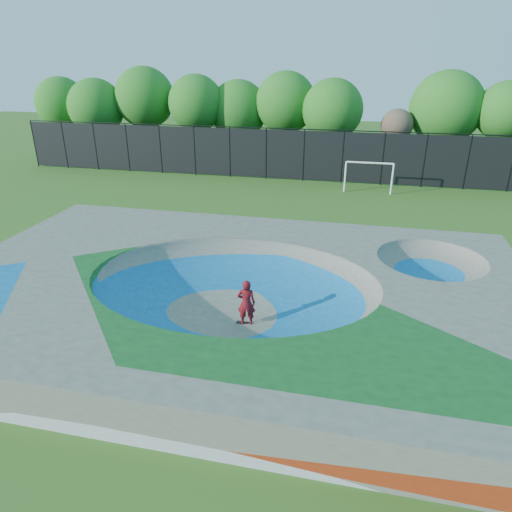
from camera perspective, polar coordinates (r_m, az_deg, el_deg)
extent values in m
plane|color=#305A19|center=(17.81, -2.79, -6.97)|extent=(120.00, 120.00, 0.00)
cube|color=gray|center=(17.44, -2.83, -4.85)|extent=(22.00, 14.00, 1.50)
imported|color=red|center=(16.55, -1.22, -5.89)|extent=(0.71, 0.52, 1.81)
cube|color=black|center=(17.00, -1.20, -8.47)|extent=(0.78, 0.22, 0.05)
cylinder|color=white|center=(34.12, 11.08, 9.68)|extent=(0.12, 0.12, 2.20)
cylinder|color=white|center=(34.20, 16.65, 9.17)|extent=(0.12, 0.12, 2.20)
cylinder|color=white|center=(33.89, 14.05, 11.23)|extent=(3.29, 0.12, 0.12)
cylinder|color=black|center=(46.08, -25.95, 12.50)|extent=(0.09, 0.09, 4.00)
cylinder|color=black|center=(44.31, -22.81, 12.66)|extent=(0.09, 0.09, 4.00)
cylinder|color=black|center=(42.67, -19.42, 12.79)|extent=(0.09, 0.09, 4.00)
cylinder|color=black|center=(41.19, -15.76, 12.88)|extent=(0.09, 0.09, 4.00)
cylinder|color=black|center=(39.88, -11.84, 12.92)|extent=(0.09, 0.09, 4.00)
cylinder|color=black|center=(38.76, -7.68, 12.91)|extent=(0.09, 0.09, 4.00)
cylinder|color=black|center=(37.85, -3.30, 12.82)|extent=(0.09, 0.09, 4.00)
cylinder|color=black|center=(37.15, 1.27, 12.65)|extent=(0.09, 0.09, 4.00)
cylinder|color=black|center=(36.69, 5.98, 12.39)|extent=(0.09, 0.09, 4.00)
cylinder|color=black|center=(36.47, 10.76, 12.04)|extent=(0.09, 0.09, 4.00)
cylinder|color=black|center=(36.49, 15.56, 11.61)|extent=(0.09, 0.09, 4.00)
cylinder|color=black|center=(36.77, 20.30, 11.11)|extent=(0.09, 0.09, 4.00)
cylinder|color=black|center=(37.28, 24.92, 10.54)|extent=(0.09, 0.09, 4.00)
cylinder|color=black|center=(38.02, 29.37, 9.93)|extent=(0.09, 0.09, 4.00)
cube|color=black|center=(36.69, 5.98, 12.39)|extent=(48.00, 0.03, 3.80)
cylinder|color=black|center=(36.36, 6.11, 15.48)|extent=(48.00, 0.08, 0.08)
cylinder|color=#4B3925|center=(50.97, -22.50, 13.40)|extent=(0.44, 0.44, 3.09)
sphere|color=#22691B|center=(50.58, -23.12, 17.16)|extent=(4.95, 4.95, 4.95)
cylinder|color=#4B3925|center=(47.44, -18.82, 13.15)|extent=(0.44, 0.44, 2.89)
sphere|color=#22691B|center=(47.02, -19.37, 17.17)|extent=(5.12, 5.12, 5.12)
cylinder|color=#4B3925|center=(46.39, -13.27, 13.97)|extent=(0.44, 0.44, 3.56)
sphere|color=#22691B|center=(45.94, -13.73, 18.69)|extent=(5.50, 5.50, 5.50)
cylinder|color=#4B3925|center=(43.56, -7.26, 13.75)|extent=(0.44, 0.44, 3.48)
sphere|color=#22691B|center=(43.10, -7.51, 18.44)|extent=(4.91, 4.91, 4.91)
cylinder|color=#4B3925|center=(44.06, -2.14, 13.51)|extent=(0.44, 0.44, 2.70)
sphere|color=#22691B|center=(43.61, -2.21, 17.81)|extent=(5.26, 5.26, 5.26)
cylinder|color=#4B3925|center=(42.70, 3.60, 13.65)|extent=(0.44, 0.44, 3.42)
sphere|color=#22691B|center=(42.23, 3.74, 18.59)|extent=(5.30, 5.30, 5.30)
cylinder|color=#4B3925|center=(40.73, 9.21, 12.74)|extent=(0.44, 0.44, 3.17)
sphere|color=#22691B|center=(40.24, 9.54, 17.59)|extent=(5.02, 5.02, 5.02)
cylinder|color=#4B3925|center=(40.84, 16.78, 11.87)|extent=(0.44, 0.44, 2.86)
sphere|color=brown|center=(40.45, 17.21, 15.37)|extent=(2.60, 2.60, 2.60)
cylinder|color=#4B3925|center=(42.52, 21.90, 11.75)|extent=(0.44, 0.44, 3.06)
sphere|color=#22691B|center=(42.02, 22.69, 16.71)|extent=(5.89, 5.89, 5.89)
cylinder|color=#4B3925|center=(42.38, 27.82, 11.05)|extent=(0.44, 0.44, 3.54)
sphere|color=#22691B|center=(41.92, 28.74, 15.63)|extent=(4.50, 4.50, 4.50)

